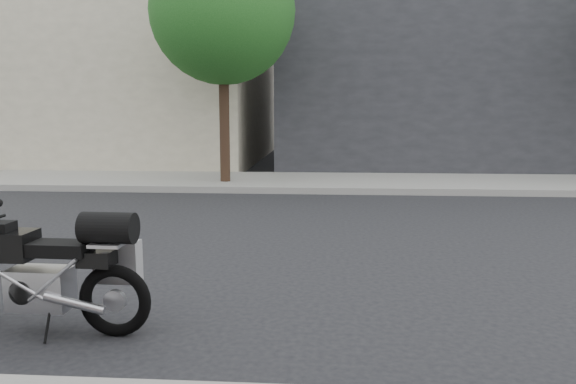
# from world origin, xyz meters

# --- Properties ---
(ground) EXTENTS (120.00, 120.00, 0.00)m
(ground) POSITION_xyz_m (0.00, 0.00, 0.00)
(ground) COLOR black
(ground) RESTS_ON ground
(far_sidewalk) EXTENTS (44.00, 3.00, 0.15)m
(far_sidewalk) POSITION_xyz_m (0.00, -6.50, 0.07)
(far_sidewalk) COLOR gray
(far_sidewalk) RESTS_ON ground
(far_building_dark) EXTENTS (16.00, 11.00, 7.00)m
(far_building_dark) POSITION_xyz_m (-7.00, -13.50, 3.50)
(far_building_dark) COLOR #242429
(far_building_dark) RESTS_ON ground
(far_building_cream) EXTENTS (14.00, 11.00, 8.00)m
(far_building_cream) POSITION_xyz_m (9.00, -13.50, 4.00)
(far_building_cream) COLOR #ABA189
(far_building_cream) RESTS_ON ground
(street_tree_mid) EXTENTS (3.40, 3.40, 5.70)m
(street_tree_mid) POSITION_xyz_m (2.00, -6.00, 4.14)
(street_tree_mid) COLOR #332217
(street_tree_mid) RESTS_ON far_sidewalk
(motorcycle) EXTENTS (2.04, 0.66, 1.29)m
(motorcycle) POSITION_xyz_m (1.86, 2.93, 0.56)
(motorcycle) COLOR black
(motorcycle) RESTS_ON ground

